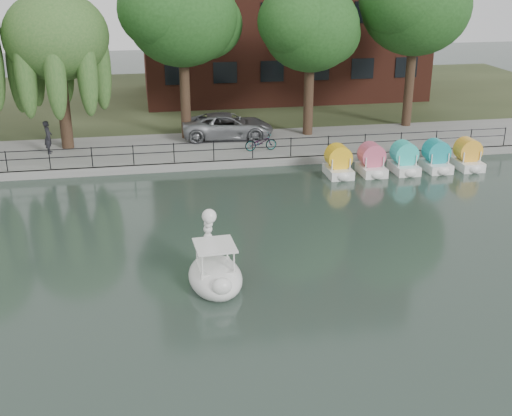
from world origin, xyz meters
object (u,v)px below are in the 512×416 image
object	(u,v)px
minivan	(228,124)
pedestrian	(48,135)
swan_boat	(215,271)
bicycle	(261,141)

from	to	relation	value
minivan	pedestrian	bearing A→B (deg)	102.62
pedestrian	swan_boat	distance (m)	16.87
minivan	pedestrian	size ratio (longest dim) A/B	2.97
minivan	pedestrian	xyz separation A→B (m)	(-9.66, -1.31, 0.17)
minivan	swan_boat	world-z (taller)	swan_boat
bicycle	pedestrian	distance (m)	11.15
minivan	bicycle	xyz separation A→B (m)	(1.37, -2.81, -0.32)
minivan	swan_boat	xyz separation A→B (m)	(-2.76, -16.67, -0.71)
pedestrian	minivan	bearing A→B (deg)	-82.01
bicycle	swan_boat	world-z (taller)	swan_boat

